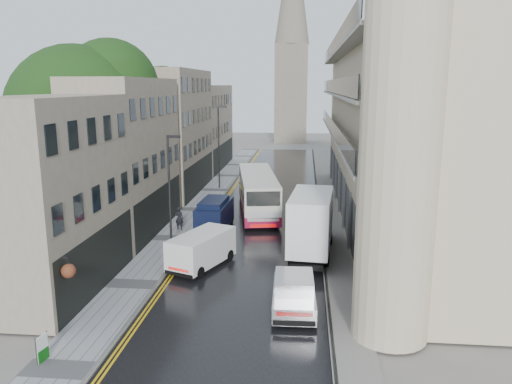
% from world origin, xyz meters
% --- Properties ---
extents(road, '(9.00, 85.00, 0.02)m').
position_xyz_m(road, '(0.00, 27.50, 0.01)').
color(road, black).
rests_on(road, ground).
extents(left_sidewalk, '(2.70, 85.00, 0.12)m').
position_xyz_m(left_sidewalk, '(-5.85, 27.50, 0.06)').
color(left_sidewalk, gray).
rests_on(left_sidewalk, ground).
extents(right_sidewalk, '(1.80, 85.00, 0.12)m').
position_xyz_m(right_sidewalk, '(5.40, 27.50, 0.06)').
color(right_sidewalk, slate).
rests_on(right_sidewalk, ground).
extents(old_shop_row, '(4.50, 56.00, 12.00)m').
position_xyz_m(old_shop_row, '(-9.45, 30.00, 6.00)').
color(old_shop_row, gray).
rests_on(old_shop_row, ground).
extents(modern_block, '(8.00, 40.00, 14.00)m').
position_xyz_m(modern_block, '(10.30, 26.00, 7.00)').
color(modern_block, '#C5B592').
rests_on(modern_block, ground).
extents(church_spire, '(6.40, 6.40, 40.00)m').
position_xyz_m(church_spire, '(0.50, 82.00, 20.00)').
color(church_spire, slate).
rests_on(church_spire, ground).
extents(tree_near, '(10.56, 10.56, 13.89)m').
position_xyz_m(tree_near, '(-12.50, 20.00, 6.95)').
color(tree_near, black).
rests_on(tree_near, ground).
extents(tree_far, '(9.24, 9.24, 12.46)m').
position_xyz_m(tree_far, '(-12.20, 33.00, 6.23)').
color(tree_far, black).
rests_on(tree_far, ground).
extents(cream_bus, '(4.69, 12.41, 3.31)m').
position_xyz_m(cream_bus, '(-1.35, 24.01, 1.67)').
color(cream_bus, silver).
rests_on(cream_bus, road).
extents(white_lorry, '(3.11, 8.15, 4.18)m').
position_xyz_m(white_lorry, '(2.53, 15.00, 2.11)').
color(white_lorry, white).
rests_on(white_lorry, road).
extents(silver_hatchback, '(2.12, 4.60, 1.70)m').
position_xyz_m(silver_hatchback, '(2.02, 7.27, 0.87)').
color(silver_hatchback, '#B3B2B7').
rests_on(silver_hatchback, road).
extents(white_van, '(3.60, 5.09, 2.12)m').
position_xyz_m(white_van, '(-4.17, 12.92, 1.08)').
color(white_van, white).
rests_on(white_van, road).
extents(navy_van, '(2.20, 5.01, 2.51)m').
position_xyz_m(navy_van, '(-4.30, 20.08, 1.28)').
color(navy_van, black).
rests_on(navy_van, road).
extents(pedestrian, '(0.70, 0.53, 1.73)m').
position_xyz_m(pedestrian, '(-5.89, 21.29, 0.99)').
color(pedestrian, black).
rests_on(pedestrian, left_sidewalk).
extents(lamp_post_near, '(0.87, 0.28, 7.55)m').
position_xyz_m(lamp_post_near, '(-4.93, 15.51, 3.90)').
color(lamp_post_near, black).
rests_on(lamp_post_near, left_sidewalk).
extents(lamp_post_far, '(0.96, 0.26, 8.42)m').
position_xyz_m(lamp_post_far, '(-5.56, 36.83, 4.33)').
color(lamp_post_far, black).
rests_on(lamp_post_far, left_sidewalk).
extents(estate_sign, '(0.20, 0.63, 1.05)m').
position_xyz_m(estate_sign, '(-6.73, 3.09, 0.65)').
color(estate_sign, silver).
rests_on(estate_sign, left_sidewalk).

